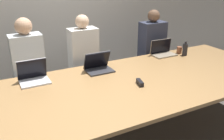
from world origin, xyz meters
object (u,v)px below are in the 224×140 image
Objects in this scene: laptop_far_right at (162,51)px; cup_far_right at (179,50)px; laptop_far_midleft at (33,75)px; stapler at (140,83)px; bottle_far_right at (185,49)px; person_far_right at (151,55)px; laptop_far_center at (98,65)px; person_far_center at (84,65)px; person_far_midleft at (30,73)px.

laptop_far_right reaches higher than cup_far_right.
cup_far_right is at bearing -11.69° from laptop_far_right.
laptop_far_right is at bearing 168.31° from cup_far_right.
laptop_far_midleft is at bearing -178.77° from cup_far_right.
stapler is (-1.19, -0.69, -0.03)m from cup_far_right.
laptop_far_right is at bearing 148.91° from bottle_far_right.
stapler is (1.04, -0.64, -0.05)m from laptop_far_midleft.
bottle_far_right is at bearing -60.96° from person_far_right.
laptop_far_center is 2.17× the size of stapler.
laptop_far_right is 3.48× the size of cup_far_right.
bottle_far_right is 0.63× the size of laptop_far_center.
person_far_center is (-1.14, 0.37, -0.16)m from laptop_far_right.
cup_far_right is at bearing -16.70° from person_far_center.
laptop_far_center is at bearing -90.15° from person_far_center.
person_far_center is (0.78, 0.01, -0.02)m from person_far_midleft.
person_far_center is at bearing 89.85° from laptop_far_center.
cup_far_right is 0.49× the size of bottle_far_right.
person_far_midleft is at bearing 147.01° from stapler.
laptop_far_right is at bearing -17.91° from person_far_center.
person_far_right is 2.01m from laptop_far_midleft.
laptop_far_center is (0.80, -0.04, -0.00)m from laptop_far_midleft.
person_far_midleft is (-1.91, 0.36, -0.14)m from laptop_far_right.
person_far_midleft reaches higher than bottle_far_right.
person_far_center reaches higher than bottle_far_right.
laptop_far_midleft is at bearing 177.30° from laptop_far_center.
laptop_far_center is (-1.14, -0.14, 0.00)m from laptop_far_right.
person_far_midleft is at bearing 169.25° from cup_far_right.
cup_far_right is 0.07× the size of person_far_midleft.
laptop_far_midleft is 0.24× the size of person_far_center.
person_far_midleft is (0.03, 0.46, -0.15)m from laptop_far_midleft.
laptop_far_center is (0.78, -0.50, 0.15)m from person_far_midleft.
stapler is (0.23, -0.60, -0.05)m from laptop_far_center.
cup_far_right reaches higher than stapler.
laptop_far_right is at bearing -10.61° from person_far_midleft.
person_far_center is at bearing 116.44° from stapler.
person_far_center reaches higher than stapler.
laptop_far_center is 0.54m from person_far_center.
cup_far_right is at bearing 92.58° from bottle_far_right.
bottle_far_right is 1.37× the size of stapler.
person_far_right reaches higher than laptop_far_midleft.
cup_far_right is at bearing 3.44° from laptop_far_center.
stapler is at bearing -149.84° from cup_far_right.
cup_far_right is 1.42m from laptop_far_center.
person_far_right is at bearing -3.26° from person_far_center.
laptop_far_midleft is (-2.22, -0.05, 0.02)m from cup_far_right.
bottle_far_right is 2.27m from person_far_midleft.
person_far_right is 1.16m from person_far_center.
laptop_far_center is (-1.16, -0.45, 0.16)m from person_far_right.
cup_far_right is at bearing -10.75° from person_far_midleft.
person_far_midleft is at bearing -179.34° from person_far_center.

